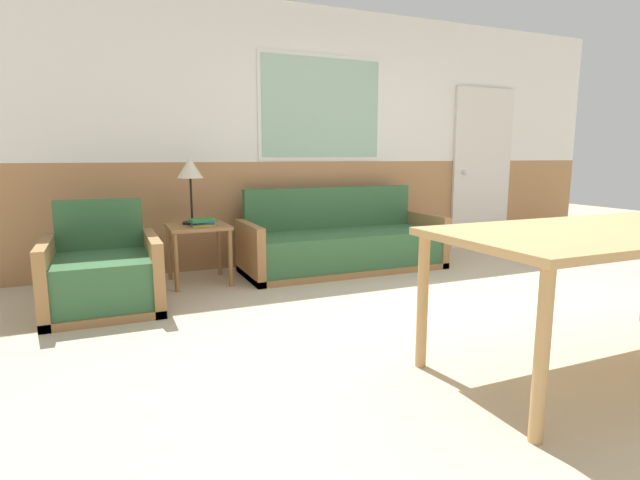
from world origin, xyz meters
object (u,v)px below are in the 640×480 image
armchair (103,277)px  side_table (198,235)px  dining_table (616,240)px  couch (343,246)px  table_lamp (190,171)px

armchair → side_table: bearing=14.9°
dining_table → couch: bearing=96.0°
armchair → dining_table: 3.43m
couch → dining_table: couch is taller
couch → side_table: bearing=178.7°
couch → armchair: couch is taller
table_lamp → armchair: bearing=-142.3°
side_table → table_lamp: 0.58m
side_table → table_lamp: bearing=109.9°
side_table → dining_table: size_ratio=0.27×
table_lamp → dining_table: 3.37m
side_table → table_lamp: table_lamp is taller
armchair → table_lamp: size_ratio=1.41×
armchair → side_table: armchair is taller
couch → dining_table: 2.78m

